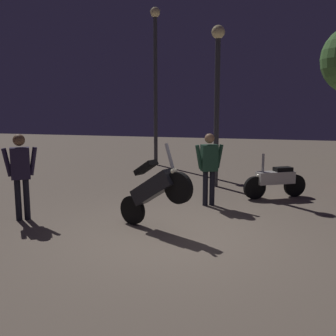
% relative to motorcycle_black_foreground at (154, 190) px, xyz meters
% --- Properties ---
extents(ground_plane, '(40.00, 40.00, 0.00)m').
position_rel_motorcycle_black_foreground_xyz_m(ground_plane, '(0.45, -0.28, -0.74)').
color(ground_plane, '#756656').
extents(motorcycle_black_foreground, '(1.56, 0.75, 1.63)m').
position_rel_motorcycle_black_foreground_xyz_m(motorcycle_black_foreground, '(0.00, 0.00, 0.00)').
color(motorcycle_black_foreground, black).
rests_on(motorcycle_black_foreground, ground_plane).
extents(motorcycle_white_parked_right, '(1.49, 0.90, 1.11)m').
position_rel_motorcycle_black_foreground_xyz_m(motorcycle_white_parked_right, '(2.18, 3.17, -0.31)').
color(motorcycle_white_parked_right, black).
rests_on(motorcycle_white_parked_right, ground_plane).
extents(person_rider_beside, '(0.63, 0.38, 1.65)m').
position_rel_motorcycle_black_foreground_xyz_m(person_rider_beside, '(0.70, 2.02, 0.24)').
color(person_rider_beside, black).
rests_on(person_rider_beside, ground_plane).
extents(person_bystander_far, '(0.60, 0.45, 1.72)m').
position_rel_motorcycle_black_foreground_xyz_m(person_bystander_far, '(-2.72, -0.07, 0.29)').
color(person_bystander_far, black).
rests_on(person_bystander_far, ground_plane).
extents(streetlamp_near, '(0.36, 0.36, 5.72)m').
position_rel_motorcycle_black_foreground_xyz_m(streetlamp_near, '(-2.18, 7.58, 2.83)').
color(streetlamp_near, '#38383D').
rests_on(streetlamp_near, ground_plane).
extents(streetlamp_far, '(0.36, 0.36, 4.37)m').
position_rel_motorcycle_black_foreground_xyz_m(streetlamp_far, '(0.56, 4.19, 2.08)').
color(streetlamp_far, '#38383D').
rests_on(streetlamp_far, ground_plane).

